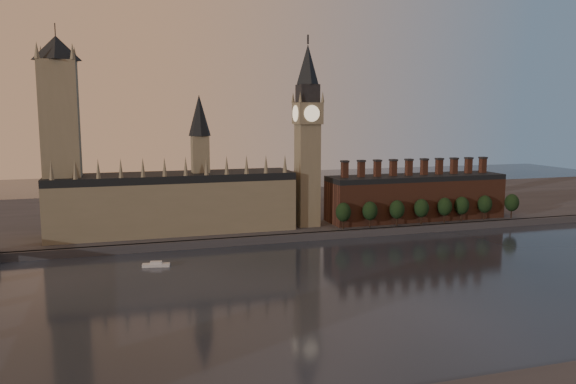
# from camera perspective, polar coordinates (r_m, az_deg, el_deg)

# --- Properties ---
(ground) EXTENTS (900.00, 900.00, 0.00)m
(ground) POSITION_cam_1_polar(r_m,az_deg,el_deg) (222.79, 8.88, -9.85)
(ground) COLOR black
(ground) RESTS_ON ground
(north_bank) EXTENTS (900.00, 182.00, 4.00)m
(north_bank) POSITION_cam_1_polar(r_m,az_deg,el_deg) (385.76, -2.77, -1.89)
(north_bank) COLOR #414045
(north_bank) RESTS_ON ground
(palace_of_westminster) EXTENTS (130.00, 30.30, 74.00)m
(palace_of_westminster) POSITION_cam_1_polar(r_m,az_deg,el_deg) (310.03, -11.45, -0.77)
(palace_of_westminster) COLOR #7B7158
(palace_of_westminster) RESTS_ON north_bank
(victoria_tower) EXTENTS (24.00, 24.00, 108.00)m
(victoria_tower) POSITION_cam_1_polar(r_m,az_deg,el_deg) (306.44, -22.10, 5.74)
(victoria_tower) COLOR #7B7158
(victoria_tower) RESTS_ON north_bank
(big_ben) EXTENTS (15.00, 15.00, 107.00)m
(big_ben) POSITION_cam_1_polar(r_m,az_deg,el_deg) (317.99, 1.99, 5.97)
(big_ben) COLOR #7B7158
(big_ben) RESTS_ON north_bank
(chimney_block) EXTENTS (110.00, 25.00, 37.00)m
(chimney_block) POSITION_cam_1_polar(r_m,az_deg,el_deg) (350.67, 12.83, -0.45)
(chimney_block) COLOR brown
(chimney_block) RESTS_ON north_bank
(embankment_tree_0) EXTENTS (8.60, 8.60, 14.88)m
(embankment_tree_0) POSITION_cam_1_polar(r_m,az_deg,el_deg) (314.24, 5.64, -2.05)
(embankment_tree_0) COLOR black
(embankment_tree_0) RESTS_ON north_bank
(embankment_tree_1) EXTENTS (8.60, 8.60, 14.88)m
(embankment_tree_1) POSITION_cam_1_polar(r_m,az_deg,el_deg) (320.08, 8.32, -1.91)
(embankment_tree_1) COLOR black
(embankment_tree_1) RESTS_ON north_bank
(embankment_tree_2) EXTENTS (8.60, 8.60, 14.88)m
(embankment_tree_2) POSITION_cam_1_polar(r_m,az_deg,el_deg) (327.23, 11.02, -1.76)
(embankment_tree_2) COLOR black
(embankment_tree_2) RESTS_ON north_bank
(embankment_tree_3) EXTENTS (8.60, 8.60, 14.88)m
(embankment_tree_3) POSITION_cam_1_polar(r_m,az_deg,el_deg) (335.05, 13.40, -1.60)
(embankment_tree_3) COLOR black
(embankment_tree_3) RESTS_ON north_bank
(embankment_tree_4) EXTENTS (8.60, 8.60, 14.88)m
(embankment_tree_4) POSITION_cam_1_polar(r_m,az_deg,el_deg) (343.64, 15.63, -1.45)
(embankment_tree_4) COLOR black
(embankment_tree_4) RESTS_ON north_bank
(embankment_tree_5) EXTENTS (8.60, 8.60, 14.88)m
(embankment_tree_5) POSITION_cam_1_polar(r_m,az_deg,el_deg) (350.70, 17.24, -1.33)
(embankment_tree_5) COLOR black
(embankment_tree_5) RESTS_ON north_bank
(embankment_tree_6) EXTENTS (8.60, 8.60, 14.88)m
(embankment_tree_6) POSITION_cam_1_polar(r_m,az_deg,el_deg) (360.60, 19.36, -1.17)
(embankment_tree_6) COLOR black
(embankment_tree_6) RESTS_ON north_bank
(embankment_tree_7) EXTENTS (8.60, 8.60, 14.88)m
(embankment_tree_7) POSITION_cam_1_polar(r_m,az_deg,el_deg) (372.42, 21.78, -1.02)
(embankment_tree_7) COLOR black
(embankment_tree_7) RESTS_ON north_bank
(river_boat) EXTENTS (12.43, 5.44, 2.40)m
(river_boat) POSITION_cam_1_polar(r_m,az_deg,el_deg) (259.60, -13.26, -7.19)
(river_boat) COLOR silver
(river_boat) RESTS_ON ground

